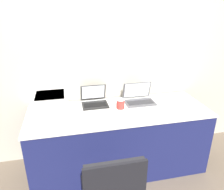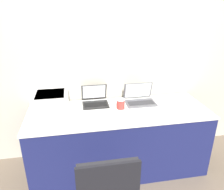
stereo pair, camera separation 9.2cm
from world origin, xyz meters
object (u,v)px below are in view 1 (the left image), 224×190
Objects in this scene: external_keyboard at (97,113)px; coffee_cup at (121,104)px; laptop_right at (139,98)px; laptop_left at (94,100)px; printer at (51,103)px.

coffee_cup reaches higher than external_keyboard.
laptop_right is 0.77× the size of external_keyboard.
laptop_right is at bearing -5.53° from laptop_left.
coffee_cup is at bearing -154.08° from laptop_right.
printer is at bearing -174.49° from laptop_right.
external_keyboard is at bearing -92.11° from laptop_left.
printer is 0.51m from laptop_left.
laptop_right is at bearing 5.51° from printer.
printer is 1.25× the size of laptop_left.
laptop_right reaches higher than external_keyboard.
laptop_left is at bearing 146.79° from coffee_cup.
laptop_right is 3.11× the size of coffee_cup.
coffee_cup is at bearing -2.19° from printer.
external_keyboard is at bearing -13.31° from printer.
laptop_right is 0.58m from external_keyboard.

